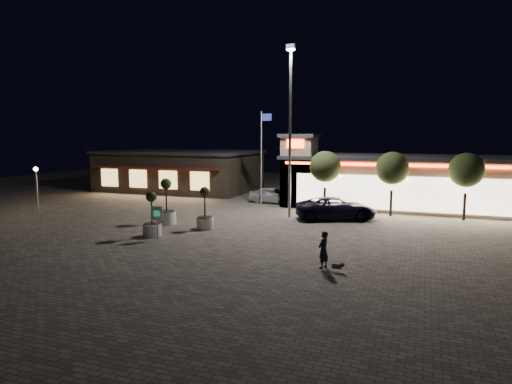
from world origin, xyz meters
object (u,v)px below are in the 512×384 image
(pickup_truck, at_px, (336,208))
(planter_mid, at_px, (152,222))
(pedestrian, at_px, (323,250))
(planter_left, at_px, (167,210))
(valet_sign, at_px, (157,216))
(white_sedan, at_px, (273,195))

(pickup_truck, relative_size, planter_mid, 2.13)
(pedestrian, bearing_deg, planter_left, -96.48)
(pedestrian, xyz_separation_m, planter_mid, (-11.00, 2.96, -0.01))
(pickup_truck, bearing_deg, valet_sign, 116.07)
(white_sedan, height_order, planter_left, planter_left)
(white_sedan, relative_size, pedestrian, 2.44)
(planter_mid, bearing_deg, planter_left, 108.34)
(pickup_truck, xyz_separation_m, pedestrian, (1.71, -12.25, 0.05))
(pickup_truck, bearing_deg, planter_left, 95.25)
(planter_left, xyz_separation_m, valet_sign, (1.97, -4.22, 0.40))
(valet_sign, bearing_deg, pickup_truck, 49.43)
(white_sedan, bearing_deg, planter_left, 168.03)
(pedestrian, relative_size, planter_mid, 0.63)
(pickup_truck, xyz_separation_m, planter_mid, (-9.29, -9.29, 0.03))
(pedestrian, distance_m, valet_sign, 10.49)
(planter_mid, bearing_deg, valet_sign, -39.07)
(white_sedan, relative_size, planter_left, 1.33)
(pickup_truck, xyz_separation_m, planter_left, (-10.47, -5.71, 0.16))
(valet_sign, bearing_deg, planter_left, 115.06)
(white_sedan, distance_m, pedestrian, 19.91)
(white_sedan, bearing_deg, planter_mid, 176.46)
(pickup_truck, distance_m, pedestrian, 12.37)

